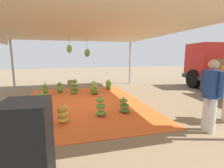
% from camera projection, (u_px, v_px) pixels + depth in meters
% --- Properties ---
extents(ground_plane, '(40.00, 40.00, 0.00)m').
position_uv_depth(ground_plane, '(155.00, 98.00, 7.01)').
color(ground_plane, '#7F6B51').
extents(tarp_orange, '(6.00, 4.34, 0.01)m').
position_uv_depth(tarp_orange, '(83.00, 103.00, 6.25)').
color(tarp_orange, '#E05B23').
rests_on(tarp_orange, ground).
extents(tent_canopy, '(8.00, 7.00, 2.64)m').
position_uv_depth(tent_canopy, '(78.00, 31.00, 5.83)').
color(tent_canopy, '#9EA0A5').
rests_on(tent_canopy, ground).
extents(banana_bunch_0, '(0.44, 0.44, 0.58)m').
position_uv_depth(banana_bunch_0, '(75.00, 86.00, 8.38)').
color(banana_bunch_0, '#60932D').
rests_on(banana_bunch_0, tarp_orange).
extents(banana_bunch_1, '(0.46, 0.45, 0.52)m').
position_uv_depth(banana_bunch_1, '(109.00, 85.00, 8.73)').
color(banana_bunch_1, '#477523').
rests_on(banana_bunch_1, tarp_orange).
extents(banana_bunch_2, '(0.40, 0.40, 0.59)m').
position_uv_depth(banana_bunch_2, '(101.00, 107.00, 4.84)').
color(banana_bunch_2, '#6B9E38').
rests_on(banana_bunch_2, tarp_orange).
extents(banana_bunch_3, '(0.40, 0.41, 0.58)m').
position_uv_depth(banana_bunch_3, '(94.00, 89.00, 7.54)').
color(banana_bunch_3, '#477523').
rests_on(banana_bunch_3, tarp_orange).
extents(banana_bunch_4, '(0.45, 0.47, 0.56)m').
position_uv_depth(banana_bunch_4, '(73.00, 89.00, 7.68)').
color(banana_bunch_4, '#60932D').
rests_on(banana_bunch_4, tarp_orange).
extents(banana_bunch_5, '(0.42, 0.42, 0.55)m').
position_uv_depth(banana_bunch_5, '(40.00, 101.00, 5.60)').
color(banana_bunch_5, '#75A83D').
rests_on(banana_bunch_5, tarp_orange).
extents(banana_bunch_6, '(0.39, 0.40, 0.51)m').
position_uv_depth(banana_bunch_6, '(94.00, 87.00, 8.25)').
color(banana_bunch_6, '#75A83D').
rests_on(banana_bunch_6, tarp_orange).
extents(banana_bunch_7, '(0.45, 0.44, 0.50)m').
position_uv_depth(banana_bunch_7, '(124.00, 106.00, 5.12)').
color(banana_bunch_7, '#477523').
rests_on(banana_bunch_7, tarp_orange).
extents(banana_bunch_8, '(0.33, 0.32, 0.58)m').
position_uv_depth(banana_bunch_8, '(45.00, 90.00, 7.22)').
color(banana_bunch_8, '#6B9E38').
rests_on(banana_bunch_8, tarp_orange).
extents(banana_bunch_9, '(0.38, 0.39, 0.51)m').
position_uv_depth(banana_bunch_9, '(63.00, 114.00, 4.32)').
color(banana_bunch_9, gold).
rests_on(banana_bunch_9, tarp_orange).
extents(banana_bunch_10, '(0.39, 0.39, 0.51)m').
position_uv_depth(banana_bunch_10, '(60.00, 88.00, 7.93)').
color(banana_bunch_10, '#518428').
rests_on(banana_bunch_10, tarp_orange).
extents(worker_0, '(0.60, 0.37, 1.64)m').
position_uv_depth(worker_0, '(211.00, 91.00, 3.72)').
color(worker_0, silver).
rests_on(worker_0, ground).
extents(speaker_stack, '(0.59, 0.54, 1.23)m').
position_uv_depth(speaker_stack, '(28.00, 154.00, 1.90)').
color(speaker_stack, black).
rests_on(speaker_stack, ground).
extents(crate_0, '(0.46, 0.49, 0.33)m').
position_uv_depth(crate_0, '(72.00, 83.00, 9.86)').
color(crate_0, '#B78947').
rests_on(crate_0, ground).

